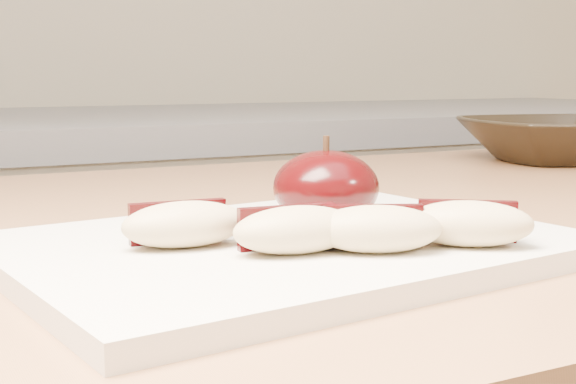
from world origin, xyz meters
name	(u,v)px	position (x,y,z in m)	size (l,w,h in m)	color
cutting_board	(288,247)	(-0.08, 0.37, 0.91)	(0.30, 0.22, 0.01)	silver
apple_half	(326,187)	(-0.03, 0.43, 0.93)	(0.09, 0.09, 0.06)	black
apple_wedge_a	(184,224)	(-0.14, 0.37, 0.92)	(0.07, 0.04, 0.02)	tan
apple_wedge_b	(296,229)	(-0.10, 0.33, 0.92)	(0.07, 0.04, 0.02)	tan
apple_wedge_c	(376,229)	(-0.06, 0.32, 0.92)	(0.07, 0.06, 0.02)	tan
apple_wedge_d	(469,223)	(-0.01, 0.31, 0.92)	(0.07, 0.06, 0.02)	tan
bowl	(555,140)	(0.42, 0.66, 0.93)	(0.21, 0.21, 0.05)	black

